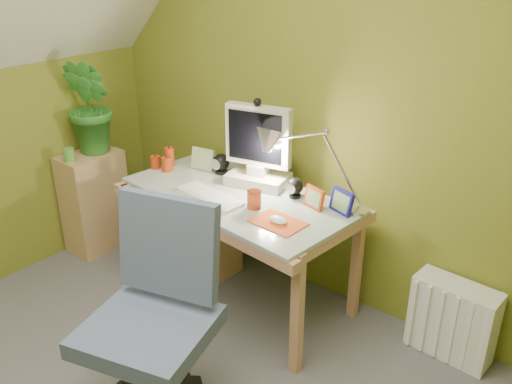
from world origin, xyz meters
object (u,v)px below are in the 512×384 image
Objects in this scene: radiator at (453,320)px; desk_lamp at (328,150)px; side_ledge at (95,202)px; potted_plant at (92,107)px; task_chair at (148,327)px; desk at (239,248)px; monitor at (258,137)px.

desk_lamp is at bearing -165.59° from radiator.
side_ledge is 1.10× the size of potted_plant.
radiator is (0.86, 1.25, -0.30)m from task_chair.
task_chair is (1.48, -0.79, 0.17)m from side_ledge.
potted_plant reaches higher than radiator.
desk_lamp is 1.08m from radiator.
task_chair is at bearing -121.22° from radiator.
radiator is at bearing 11.19° from side_ledge.
task_chair is 2.45× the size of radiator.
side_ledge is at bearing -167.73° from desk.
potted_plant is at bearing -173.05° from desk_lamp.
monitor is at bearing 95.39° from desk.
side_ledge reaches higher than radiator.
potted_plant reaches higher than desk.
side_ledge is 1.66× the size of radiator.
monitor is 0.55× the size of task_chair.
potted_plant reaches higher than desk_lamp.
potted_plant is (-1.14, -0.09, 0.66)m from desk.
desk is 1.21m from radiator.
task_chair reaches higher than desk.
radiator is at bearing -6.43° from monitor.
desk is 3.11× the size of radiator.
monitor reaches higher than desk.
side_ledge is (-1.18, -0.14, -0.00)m from desk.
task_chair is (1.44, -0.84, -0.50)m from potted_plant.
radiator is at bearing 39.45° from task_chair.
desk is at bearing 6.88° from side_ledge.
desk_lamp is 0.99× the size of potted_plant.
monitor is 1.24m from task_chair.
potted_plant is at bearing -170.01° from desk.
desk_lamp is 0.89× the size of side_ledge.
monitor reaches higher than side_ledge.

